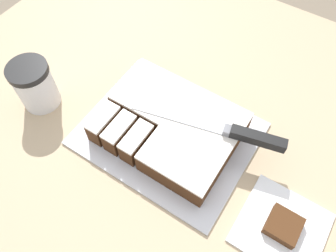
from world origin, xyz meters
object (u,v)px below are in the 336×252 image
at_px(brownie, 284,226).
at_px(cake_board, 168,134).
at_px(coffee_cup, 35,85).
at_px(cake, 171,126).
at_px(knife, 241,134).

bearing_deg(brownie, cake_board, 168.88).
height_order(cake_board, coffee_cup, coffee_cup).
relative_size(cake, brownie, 4.83).
height_order(cake_board, knife, knife).
bearing_deg(brownie, coffee_cup, -177.51).
distance_m(cake_board, knife, 0.17).
distance_m(coffee_cup, brownie, 0.61).
height_order(cake, brownie, cake).
xyz_separation_m(cake, knife, (0.14, 0.04, 0.04)).
distance_m(cake_board, brownie, 0.30).
xyz_separation_m(cake, brownie, (0.29, -0.06, -0.02)).
bearing_deg(cake, brownie, -11.93).
relative_size(cake_board, cake, 1.26).
bearing_deg(cake, cake_board, -143.37).
bearing_deg(coffee_cup, cake_board, 15.48).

